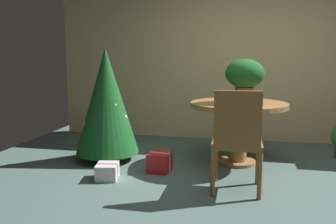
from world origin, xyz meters
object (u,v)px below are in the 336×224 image
Objects in this scene: wooden_chair_near at (237,137)px; gift_box_red at (160,162)px; holiday_tree at (106,101)px; round_dining_table at (238,117)px; gift_box_cream at (107,171)px; flower_vase at (245,76)px.

gift_box_red is at bearing 150.47° from wooden_chair_near.
holiday_tree is at bearing 156.70° from gift_box_red.
round_dining_table is 1.16× the size of wooden_chair_near.
gift_box_cream is at bearing -143.37° from gift_box_red.
flower_vase is 0.37× the size of holiday_tree.
round_dining_table reaches higher than gift_box_cream.
holiday_tree is 4.79× the size of gift_box_cream.
holiday_tree reaches higher than wooden_chair_near.
round_dining_table is 3.99× the size of gift_box_red.
wooden_chair_near is at bearing -93.41° from flower_vase.
flower_vase is 1.79× the size of gift_box_red.
gift_box_red is (0.49, 0.37, 0.03)m from gift_box_cream.
gift_box_cream is at bearing -148.79° from flower_vase.
flower_vase reaches higher than gift_box_red.
flower_vase is at bearing 28.02° from gift_box_red.
gift_box_red is at bearing -151.98° from flower_vase.
wooden_chair_near is at bearing -26.70° from holiday_tree.
holiday_tree reaches higher than gift_box_cream.
holiday_tree is (-1.69, -0.16, -0.32)m from flower_vase.
gift_box_cream is (0.27, -0.70, -0.67)m from holiday_tree.
gift_box_red reaches higher than gift_box_cream.
holiday_tree is at bearing 153.30° from wooden_chair_near.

